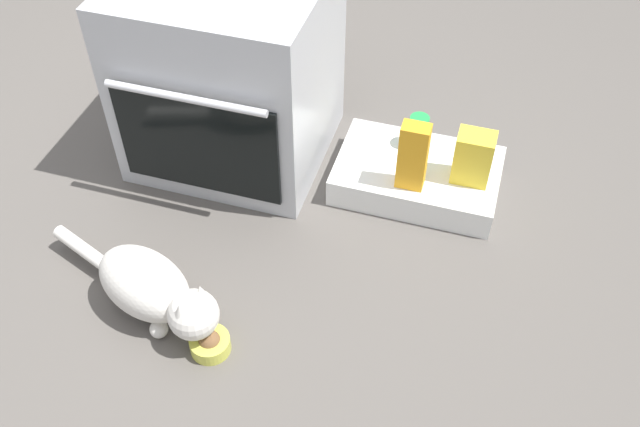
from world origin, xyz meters
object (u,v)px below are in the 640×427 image
food_bowl (210,343)px  snack_bag (473,157)px  pantry_cabinet (417,176)px  soda_can (418,132)px  cat (153,289)px  juice_carton (413,156)px  oven (230,71)px

food_bowl → snack_bag: snack_bag is taller
pantry_cabinet → food_bowl: bearing=-117.3°
pantry_cabinet → snack_bag: bearing=-5.4°
food_bowl → soda_can: (0.39, 0.91, 0.14)m
soda_can → snack_bag: 0.23m
cat → juice_carton: size_ratio=2.66×
oven → soda_can: size_ratio=5.54×
food_bowl → oven: bearing=106.4°
soda_can → snack_bag: snack_bag is taller
food_bowl → soda_can: size_ratio=0.95×
cat → snack_bag: bearing=62.8°
cat → snack_bag: size_ratio=3.54×
food_bowl → juice_carton: bearing=60.1°
oven → cat: (0.05, -0.76, -0.22)m
pantry_cabinet → snack_bag: snack_bag is taller
juice_carton → pantry_cabinet: bearing=84.2°
food_bowl → soda_can: 1.00m
snack_bag → pantry_cabinet: bearing=174.6°
food_bowl → snack_bag: bearing=53.4°
oven → snack_bag: 0.85m
pantry_cabinet → cat: size_ratio=0.85×
food_bowl → cat: 0.22m
pantry_cabinet → juice_carton: bearing=-95.8°
oven → soda_can: (0.64, 0.08, -0.17)m
cat → oven: bearing=113.9°
pantry_cabinet → food_bowl: pantry_cabinet is taller
food_bowl → juice_carton: (0.41, 0.71, 0.20)m
cat → soda_can: 1.02m
juice_carton → snack_bag: bearing=25.0°
pantry_cabinet → snack_bag: size_ratio=3.02×
food_bowl → snack_bag: size_ratio=0.63×
food_bowl → cat: size_ratio=0.18×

